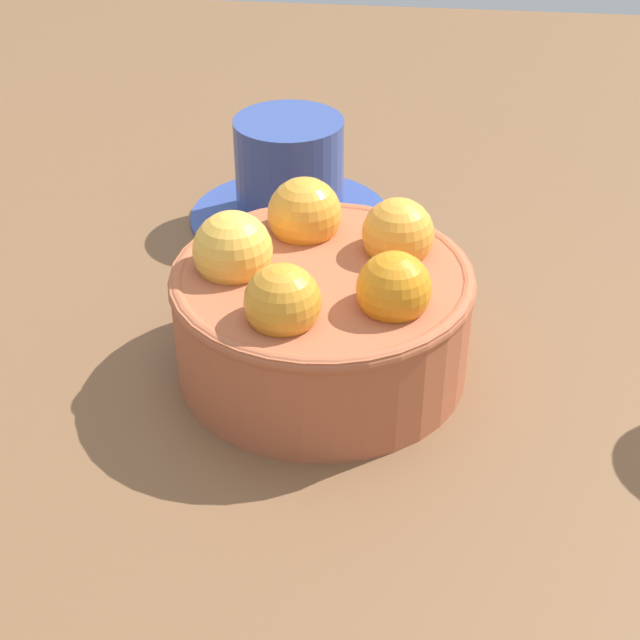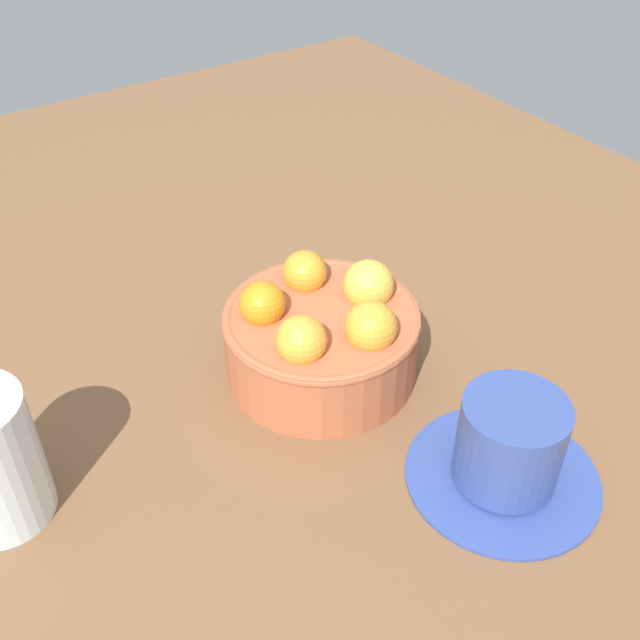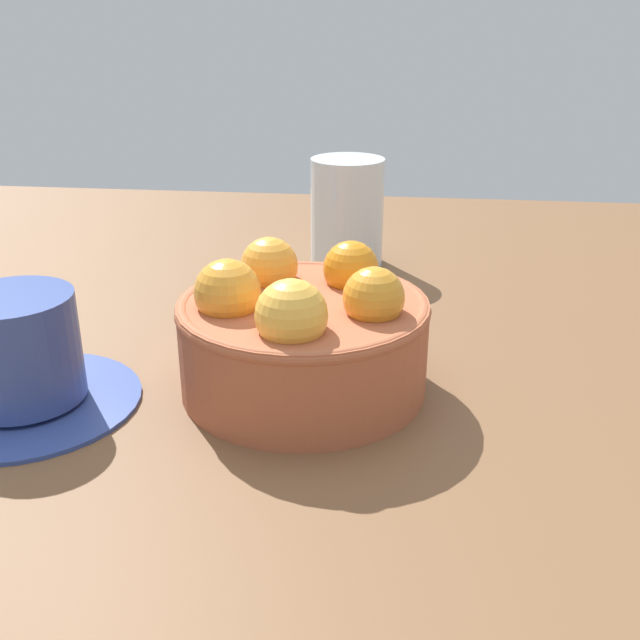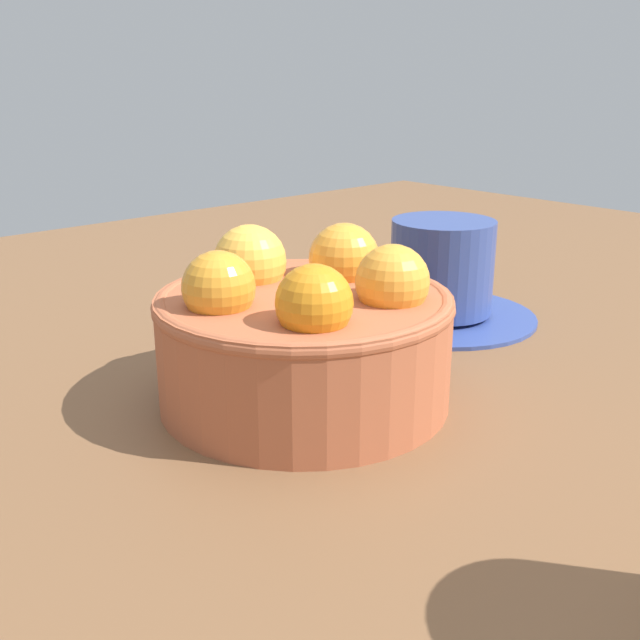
{
  "view_description": "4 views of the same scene",
  "coord_description": "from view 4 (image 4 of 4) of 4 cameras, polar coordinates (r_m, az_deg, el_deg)",
  "views": [
    {
      "loc": [
        43.76,
        5.18,
        33.44
      ],
      "look_at": [
        1.71,
        0.09,
        4.44
      ],
      "focal_mm": 52.79,
      "sensor_mm": 36.0,
      "label": 1
    },
    {
      "loc": [
        -41.19,
        28.27,
        45.38
      ],
      "look_at": [
        -0.02,
        0.15,
        5.89
      ],
      "focal_mm": 42.09,
      "sensor_mm": 36.0,
      "label": 2
    },
    {
      "loc": [
        6.48,
        -44.97,
        24.25
      ],
      "look_at": [
        1.02,
        0.99,
        4.74
      ],
      "focal_mm": 41.33,
      "sensor_mm": 36.0,
      "label": 3
    },
    {
      "loc": [
        26.5,
        30.55,
        18.45
      ],
      "look_at": [
        0.68,
        2.1,
        5.63
      ],
      "focal_mm": 42.14,
      "sensor_mm": 36.0,
      "label": 4
    }
  ],
  "objects": [
    {
      "name": "ground_plane",
      "position": [
        0.45,
        -1.16,
        -8.07
      ],
      "size": [
        147.44,
        115.92,
        3.46
      ],
      "primitive_type": "cube",
      "color": "brown"
    },
    {
      "name": "terracotta_bowl",
      "position": [
        0.43,
        -1.21,
        -0.95
      ],
      "size": [
        16.97,
        16.97,
        9.7
      ],
      "color": "#AD5938",
      "rests_on": "ground_plane"
    },
    {
      "name": "coffee_cup",
      "position": [
        0.59,
        9.19,
        3.21
      ],
      "size": [
        14.93,
        14.93,
        7.73
      ],
      "color": "#32468E",
      "rests_on": "ground_plane"
    }
  ]
}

